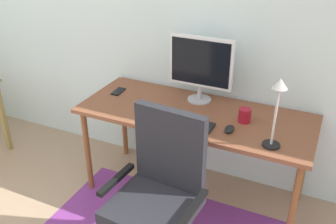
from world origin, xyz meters
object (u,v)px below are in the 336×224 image
(cell_phone, at_px, (118,91))
(desk_lamp, at_px, (277,103))
(keyboard, at_px, (183,122))
(coffee_cup, at_px, (245,115))
(computer_mouse, at_px, (229,129))
(office_chair, at_px, (158,211))
(monitor, at_px, (201,65))
(desk, at_px, (195,120))

(cell_phone, distance_m, desk_lamp, 1.33)
(keyboard, xyz_separation_m, coffee_cup, (0.37, 0.20, 0.04))
(keyboard, distance_m, computer_mouse, 0.32)
(cell_phone, bearing_deg, keyboard, -24.36)
(computer_mouse, distance_m, office_chair, 0.70)
(monitor, xyz_separation_m, computer_mouse, (0.34, -0.35, -0.27))
(keyboard, relative_size, computer_mouse, 4.13)
(cell_phone, height_order, desk_lamp, desk_lamp)
(desk, distance_m, coffee_cup, 0.37)
(desk, height_order, computer_mouse, computer_mouse)
(cell_phone, bearing_deg, desk, -9.41)
(monitor, bearing_deg, computer_mouse, -45.83)
(keyboard, bearing_deg, computer_mouse, 4.95)
(coffee_cup, bearing_deg, keyboard, -152.28)
(monitor, bearing_deg, coffee_cup, -24.90)
(desk_lamp, bearing_deg, keyboard, 176.66)
(office_chair, bearing_deg, cell_phone, 138.34)
(monitor, distance_m, cell_phone, 0.72)
(computer_mouse, bearing_deg, office_chair, -116.70)
(keyboard, relative_size, desk_lamp, 0.96)
(desk, xyz_separation_m, office_chair, (0.03, -0.69, -0.28))
(monitor, bearing_deg, desk_lamp, -33.56)
(computer_mouse, bearing_deg, desk, 152.72)
(desk, relative_size, keyboard, 3.92)
(monitor, distance_m, desk_lamp, 0.75)
(cell_phone, bearing_deg, desk_lamp, -16.45)
(desk_lamp, bearing_deg, coffee_cup, 134.79)
(desk, bearing_deg, office_chair, -87.24)
(monitor, bearing_deg, cell_phone, -168.45)
(monitor, distance_m, office_chair, 1.09)
(keyboard, height_order, desk_lamp, desk_lamp)
(keyboard, height_order, office_chair, office_chair)
(coffee_cup, bearing_deg, office_chair, -114.66)
(cell_phone, height_order, office_chair, office_chair)
(computer_mouse, relative_size, cell_phone, 0.74)
(coffee_cup, bearing_deg, desk, -177.71)
(desk, distance_m, monitor, 0.41)
(desk, height_order, cell_phone, cell_phone)
(desk, distance_m, computer_mouse, 0.35)
(computer_mouse, height_order, office_chair, office_chair)
(coffee_cup, height_order, office_chair, office_chair)
(keyboard, bearing_deg, monitor, 93.51)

